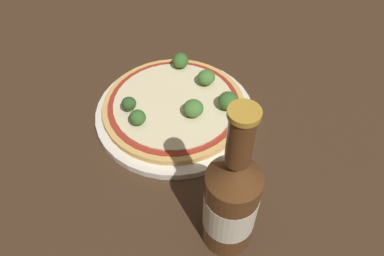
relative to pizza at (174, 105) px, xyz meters
The scene contains 10 objects.
ground_plane 0.03m from the pizza, 55.68° to the left, with size 3.00×3.00×0.00m, color #3D2819.
plate 0.01m from the pizza, 32.80° to the right, with size 0.26×0.26×0.01m.
pizza is the anchor object (origin of this frame).
broccoli_floret_0 0.07m from the pizza, 97.39° to the right, with size 0.03×0.03×0.03m.
broccoli_floret_1 0.09m from the pizza, 125.17° to the left, with size 0.03×0.03×0.03m.
broccoli_floret_2 0.07m from the pizza, 83.42° to the left, with size 0.03×0.03×0.03m.
broccoli_floret_3 0.09m from the pizza, 32.46° to the left, with size 0.03×0.03×0.03m.
broccoli_floret_4 0.08m from the pizza, 123.17° to the right, with size 0.02×0.02×0.03m.
broccoli_floret_5 0.05m from the pizza, ahead, with size 0.03×0.03×0.03m.
beer_bottle 0.24m from the pizza, 30.19° to the right, with size 0.06×0.06×0.23m.
Camera 1 is at (0.30, -0.33, 0.46)m, focal length 35.00 mm.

